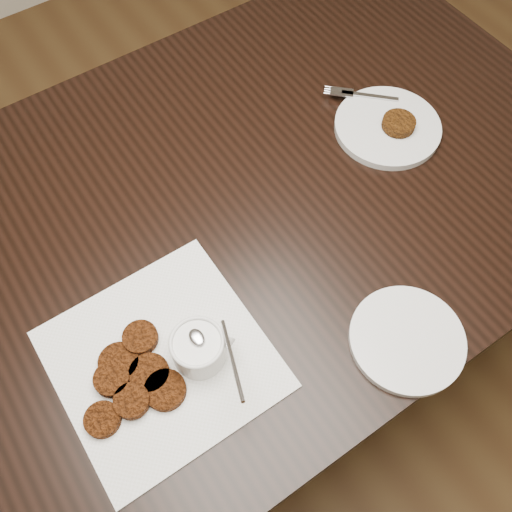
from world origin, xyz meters
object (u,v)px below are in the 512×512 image
(napkin, at_px, (161,359))
(plate_with_patty, at_px, (388,124))
(table, at_px, (242,290))
(sauce_ramekin, at_px, (196,341))
(plate_empty, at_px, (407,339))

(napkin, height_order, plate_with_patty, plate_with_patty)
(table, distance_m, napkin, 0.50)
(sauce_ramekin, height_order, plate_empty, sauce_ramekin)
(napkin, distance_m, sauce_ramekin, 0.09)
(table, bearing_deg, napkin, -144.55)
(table, height_order, sauce_ramekin, sauce_ramekin)
(napkin, relative_size, plate_empty, 1.71)
(sauce_ramekin, bearing_deg, plate_with_patty, 19.39)
(napkin, height_order, plate_empty, plate_empty)
(sauce_ramekin, distance_m, plate_with_patty, 0.59)
(table, relative_size, plate_empty, 7.81)
(plate_with_patty, bearing_deg, table, 176.00)
(sauce_ramekin, relative_size, plate_empty, 0.64)
(sauce_ramekin, bearing_deg, napkin, 151.93)
(napkin, xyz_separation_m, plate_with_patty, (0.61, 0.17, 0.01))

